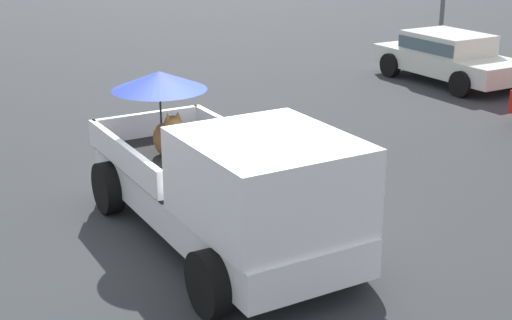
% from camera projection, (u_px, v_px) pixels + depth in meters
% --- Properties ---
extents(ground_plane, '(80.00, 80.00, 0.00)m').
position_uv_depth(ground_plane, '(217.00, 240.00, 10.36)').
color(ground_plane, '#2D3033').
extents(pickup_truck_main, '(5.07, 2.28, 2.18)m').
position_uv_depth(pickup_truck_main, '(229.00, 184.00, 9.71)').
color(pickup_truck_main, black).
rests_on(pickup_truck_main, ground).
extents(parked_sedan_near, '(4.32, 2.02, 1.33)m').
position_uv_depth(parked_sedan_near, '(448.00, 55.00, 19.55)').
color(parked_sedan_near, black).
rests_on(parked_sedan_near, ground).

